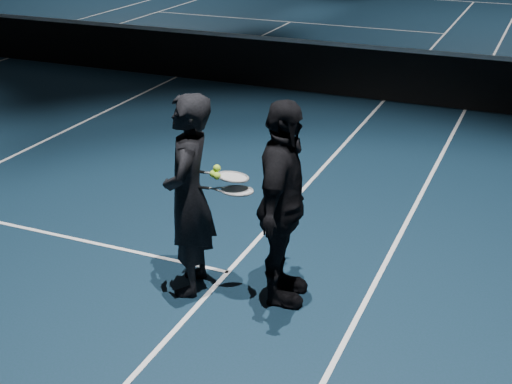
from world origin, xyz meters
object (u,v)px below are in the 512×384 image
player_a (189,196)px  racket_upper (233,177)px  player_b (282,205)px  racket_lower (237,191)px  tennis_balls (216,173)px

player_a → racket_upper: (0.39, 0.11, 0.20)m
racket_upper → player_b: bearing=-9.1°
racket_lower → player_b: bearing=0.0°
player_a → racket_lower: (0.44, 0.08, 0.09)m
player_b → racket_upper: player_b is taller
racket_upper → tennis_balls: tennis_balls is taller
player_a → racket_upper: bearing=90.4°
player_b → racket_lower: player_b is taller
tennis_balls → racket_upper: bearing=23.5°
player_b → racket_upper: bearing=84.8°
player_b → player_a: bearing=89.9°
tennis_balls → racket_lower: bearing=8.5°
player_a → racket_upper: player_a is taller
player_a → tennis_balls: (0.25, 0.05, 0.24)m
player_b → racket_lower: bearing=89.9°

